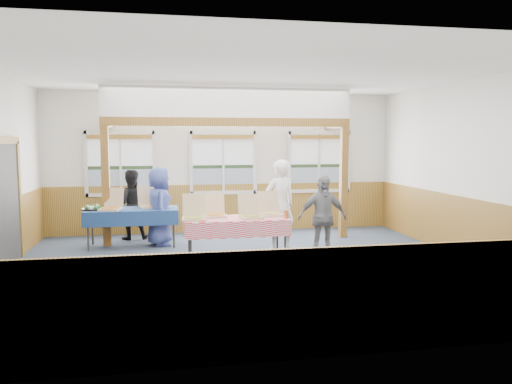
# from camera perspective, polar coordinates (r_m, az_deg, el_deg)

# --- Properties ---
(floor) EXTENTS (8.00, 8.00, 0.00)m
(floor) POSITION_cam_1_polar(r_m,az_deg,el_deg) (8.38, -0.89, -8.72)
(floor) COLOR #273540
(floor) RESTS_ON ground
(ceiling) EXTENTS (8.00, 8.00, 0.00)m
(ceiling) POSITION_cam_1_polar(r_m,az_deg,el_deg) (8.18, -0.93, 13.51)
(ceiling) COLOR white
(ceiling) RESTS_ON wall_back
(wall_back) EXTENTS (8.00, 0.00, 8.00)m
(wall_back) POSITION_cam_1_polar(r_m,az_deg,el_deg) (11.59, -3.79, 3.36)
(wall_back) COLOR silver
(wall_back) RESTS_ON floor
(wall_front) EXTENTS (8.00, 0.00, 8.00)m
(wall_front) POSITION_cam_1_polar(r_m,az_deg,el_deg) (4.72, 6.15, -0.48)
(wall_front) COLOR silver
(wall_front) RESTS_ON floor
(wall_right) EXTENTS (0.00, 8.00, 8.00)m
(wall_right) POSITION_cam_1_polar(r_m,az_deg,el_deg) (9.63, 23.29, 2.36)
(wall_right) COLOR silver
(wall_right) RESTS_ON floor
(wainscot_back) EXTENTS (7.98, 0.05, 1.10)m
(wainscot_back) POSITION_cam_1_polar(r_m,az_deg,el_deg) (11.66, -3.74, -1.80)
(wainscot_back) COLOR brown
(wainscot_back) RESTS_ON floor
(wainscot_front) EXTENTS (7.98, 0.05, 1.10)m
(wainscot_front) POSITION_cam_1_polar(r_m,az_deg,el_deg) (4.98, 5.93, -12.55)
(wainscot_front) COLOR brown
(wainscot_front) RESTS_ON floor
(wainscot_right) EXTENTS (0.05, 6.98, 1.10)m
(wainscot_right) POSITION_cam_1_polar(r_m,az_deg,el_deg) (9.73, 22.91, -3.82)
(wainscot_right) COLOR brown
(wainscot_right) RESTS_ON floor
(cased_opening) EXTENTS (0.06, 1.30, 2.10)m
(cased_opening) POSITION_cam_1_polar(r_m,az_deg,el_deg) (9.34, -26.65, -1.28)
(cased_opening) COLOR #2F2F2F
(cased_opening) RESTS_ON wall_left
(window_left) EXTENTS (1.56, 0.10, 1.46)m
(window_left) POSITION_cam_1_polar(r_m,az_deg,el_deg) (11.50, -15.24, 3.54)
(window_left) COLOR silver
(window_left) RESTS_ON wall_back
(window_mid) EXTENTS (1.56, 0.10, 1.46)m
(window_mid) POSITION_cam_1_polar(r_m,az_deg,el_deg) (11.54, -3.76, 3.75)
(window_mid) COLOR silver
(window_mid) RESTS_ON wall_back
(window_right) EXTENTS (1.56, 0.10, 1.46)m
(window_right) POSITION_cam_1_polar(r_m,az_deg,el_deg) (12.03, 7.21, 3.80)
(window_right) COLOR silver
(window_right) RESTS_ON wall_back
(post_left) EXTENTS (0.15, 0.15, 2.40)m
(post_left) POSITION_cam_1_polar(r_m,az_deg,el_deg) (10.40, -16.79, 0.61)
(post_left) COLOR brown
(post_left) RESTS_ON floor
(post_right) EXTENTS (0.15, 0.15, 2.40)m
(post_right) POSITION_cam_1_polar(r_m,az_deg,el_deg) (11.03, 9.99, 1.07)
(post_right) COLOR brown
(post_right) RESTS_ON floor
(cross_beam) EXTENTS (5.15, 0.18, 0.18)m
(cross_beam) POSITION_cam_1_polar(r_m,az_deg,el_deg) (10.39, -3.04, 7.98)
(cross_beam) COLOR brown
(cross_beam) RESTS_ON post_left
(table_left) EXTENTS (1.97, 1.40, 0.76)m
(table_left) POSITION_cam_1_polar(r_m,az_deg,el_deg) (10.26, -13.98, -2.20)
(table_left) COLOR #2F2F2F
(table_left) RESTS_ON floor
(table_right) EXTENTS (1.94, 1.17, 0.76)m
(table_right) POSITION_cam_1_polar(r_m,az_deg,el_deg) (8.82, -2.29, -3.34)
(table_right) COLOR #2F2F2F
(table_right) RESTS_ON floor
(pizza_box_a) EXTENTS (0.48, 0.54, 0.42)m
(pizza_box_a) POSITION_cam_1_polar(r_m,az_deg,el_deg) (10.17, -16.23, -1.63)
(pizza_box_a) COLOR #D1B68B
(pizza_box_a) RESTS_ON table_left
(pizza_box_b) EXTENTS (0.50, 0.57, 0.44)m
(pizza_box_b) POSITION_cam_1_polar(r_m,az_deg,el_deg) (10.39, -12.07, -1.36)
(pizza_box_b) COLOR #D1B68B
(pizza_box_b) RESTS_ON table_left
(pizza_box_c) EXTENTS (0.43, 0.52, 0.43)m
(pizza_box_c) POSITION_cam_1_polar(r_m,az_deg,el_deg) (8.64, -7.11, -2.75)
(pizza_box_c) COLOR #D1B68B
(pizza_box_c) RESTS_ON table_right
(pizza_box_d) EXTENTS (0.38, 0.46, 0.41)m
(pizza_box_d) POSITION_cam_1_polar(r_m,az_deg,el_deg) (8.95, -4.69, -2.43)
(pizza_box_d) COLOR #D1B68B
(pizza_box_d) RESTS_ON table_right
(pizza_box_e) EXTENTS (0.39, 0.47, 0.40)m
(pizza_box_e) POSITION_cam_1_polar(r_m,az_deg,el_deg) (8.77, -0.61, -2.59)
(pizza_box_e) COLOR #D1B68B
(pizza_box_e) RESTS_ON table_right
(pizza_box_f) EXTENTS (0.40, 0.49, 0.43)m
(pizza_box_f) POSITION_cam_1_polar(r_m,az_deg,el_deg) (9.06, 1.65, -2.30)
(pizza_box_f) COLOR #D1B68B
(pizza_box_f) RESTS_ON table_right
(veggie_tray) EXTENTS (0.42, 0.42, 0.10)m
(veggie_tray) POSITION_cam_1_polar(r_m,az_deg,el_deg) (10.32, -18.15, -1.77)
(veggie_tray) COLOR black
(veggie_tray) RESTS_ON table_left
(drink_glass) EXTENTS (0.07, 0.07, 0.15)m
(drink_glass) POSITION_cam_1_polar(r_m,az_deg,el_deg) (8.72, 3.49, -2.56)
(drink_glass) COLOR #A8551C
(drink_glass) RESTS_ON table_right
(woman_white) EXTENTS (0.74, 0.60, 1.76)m
(woman_white) POSITION_cam_1_polar(r_m,az_deg,el_deg) (9.56, 2.73, -1.53)
(woman_white) COLOR white
(woman_white) RESTS_ON floor
(woman_black) EXTENTS (0.78, 0.64, 1.49)m
(woman_black) POSITION_cam_1_polar(r_m,az_deg,el_deg) (11.00, -14.14, -1.41)
(woman_black) COLOR black
(woman_black) RESTS_ON floor
(man_blue) EXTENTS (0.59, 0.83, 1.58)m
(man_blue) POSITION_cam_1_polar(r_m,az_deg,el_deg) (10.22, -10.99, -1.64)
(man_blue) COLOR #37468B
(man_blue) RESTS_ON floor
(person_grey) EXTENTS (0.89, 0.38, 1.51)m
(person_grey) POSITION_cam_1_polar(r_m,az_deg,el_deg) (8.97, 7.59, -2.89)
(person_grey) COLOR gray
(person_grey) RESTS_ON floor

